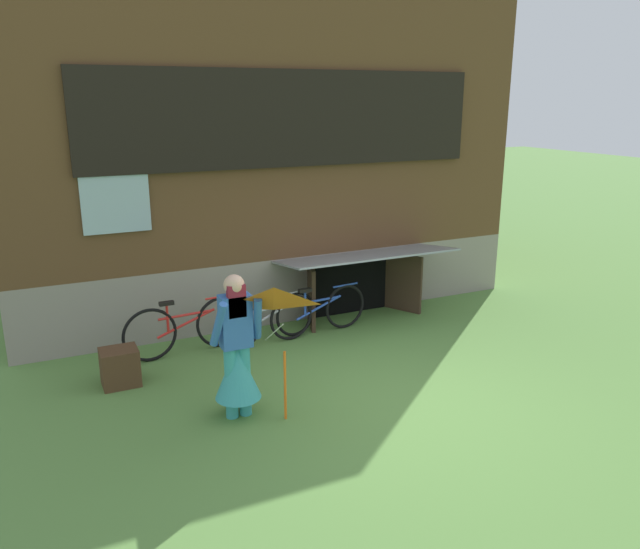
{
  "coord_description": "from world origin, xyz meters",
  "views": [
    {
      "loc": [
        -3.7,
        -5.8,
        3.5
      ],
      "look_at": [
        -0.29,
        1.36,
        1.24
      ],
      "focal_mm": 35.09,
      "sensor_mm": 36.0,
      "label": 1
    }
  ],
  "objects_px": {
    "bicycle_silver": "(269,319)",
    "bicycle_red": "(186,327)",
    "bicycle_blue": "(319,311)",
    "kite": "(275,322)",
    "wooden_crate": "(120,367)",
    "person": "(237,358)"
  },
  "relations": [
    {
      "from": "bicycle_blue",
      "to": "bicycle_red",
      "type": "bearing_deg",
      "value": 171.41
    },
    {
      "from": "person",
      "to": "wooden_crate",
      "type": "bearing_deg",
      "value": 149.8
    },
    {
      "from": "person",
      "to": "wooden_crate",
      "type": "height_order",
      "value": "person"
    },
    {
      "from": "bicycle_silver",
      "to": "bicycle_blue",
      "type": "bearing_deg",
      "value": -9.72
    },
    {
      "from": "bicycle_blue",
      "to": "wooden_crate",
      "type": "xyz_separation_m",
      "value": [
        -3.01,
        -0.53,
        -0.13
      ]
    },
    {
      "from": "kite",
      "to": "wooden_crate",
      "type": "bearing_deg",
      "value": 125.14
    },
    {
      "from": "bicycle_silver",
      "to": "bicycle_red",
      "type": "relative_size",
      "value": 0.9
    },
    {
      "from": "person",
      "to": "bicycle_red",
      "type": "relative_size",
      "value": 0.93
    },
    {
      "from": "bicycle_silver",
      "to": "wooden_crate",
      "type": "bearing_deg",
      "value": -177.73
    },
    {
      "from": "bicycle_silver",
      "to": "bicycle_red",
      "type": "bearing_deg",
      "value": 163.61
    },
    {
      "from": "bicycle_blue",
      "to": "wooden_crate",
      "type": "bearing_deg",
      "value": -175.83
    },
    {
      "from": "bicycle_red",
      "to": "kite",
      "type": "bearing_deg",
      "value": -87.51
    },
    {
      "from": "person",
      "to": "bicycle_blue",
      "type": "bearing_deg",
      "value": 67.12
    },
    {
      "from": "kite",
      "to": "wooden_crate",
      "type": "height_order",
      "value": "kite"
    },
    {
      "from": "person",
      "to": "bicycle_silver",
      "type": "bearing_deg",
      "value": 82.02
    },
    {
      "from": "kite",
      "to": "bicycle_silver",
      "type": "distance_m",
      "value": 2.73
    },
    {
      "from": "bicycle_silver",
      "to": "wooden_crate",
      "type": "relative_size",
      "value": 3.4
    },
    {
      "from": "kite",
      "to": "bicycle_red",
      "type": "distance_m",
      "value": 2.71
    },
    {
      "from": "bicycle_red",
      "to": "wooden_crate",
      "type": "xyz_separation_m",
      "value": [
        -1.0,
        -0.63,
        -0.16
      ]
    },
    {
      "from": "wooden_crate",
      "to": "person",
      "type": "bearing_deg",
      "value": -52.12
    },
    {
      "from": "person",
      "to": "bicycle_red",
      "type": "distance_m",
      "value": 2.06
    },
    {
      "from": "bicycle_blue",
      "to": "bicycle_red",
      "type": "height_order",
      "value": "bicycle_red"
    }
  ]
}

